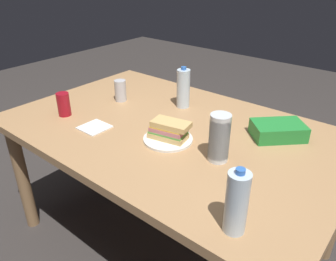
{
  "coord_description": "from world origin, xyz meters",
  "views": [
    {
      "loc": [
        0.9,
        -1.12,
        1.48
      ],
      "look_at": [
        0.07,
        -0.11,
        0.79
      ],
      "focal_mm": 35.31,
      "sensor_mm": 36.0,
      "label": 1
    }
  ],
  "objects_px": {
    "plastic_cup_stack": "(219,138)",
    "sandwich": "(169,130)",
    "chip_bag": "(278,130)",
    "soda_can_silver": "(120,91)",
    "water_bottle_spare": "(237,203)",
    "soda_can_red": "(64,104)",
    "water_bottle_tall": "(183,88)",
    "dining_table": "(171,142)",
    "paper_plate": "(168,139)"
  },
  "relations": [
    {
      "from": "water_bottle_spare",
      "to": "soda_can_silver",
      "type": "bearing_deg",
      "value": 154.12
    },
    {
      "from": "chip_bag",
      "to": "water_bottle_spare",
      "type": "bearing_deg",
      "value": 57.08
    },
    {
      "from": "paper_plate",
      "to": "water_bottle_spare",
      "type": "distance_m",
      "value": 0.6
    },
    {
      "from": "plastic_cup_stack",
      "to": "soda_can_silver",
      "type": "distance_m",
      "value": 0.79
    },
    {
      "from": "plastic_cup_stack",
      "to": "dining_table",
      "type": "bearing_deg",
      "value": 162.71
    },
    {
      "from": "soda_can_red",
      "to": "water_bottle_spare",
      "type": "distance_m",
      "value": 1.11
    },
    {
      "from": "water_bottle_tall",
      "to": "soda_can_red",
      "type": "bearing_deg",
      "value": -130.35
    },
    {
      "from": "dining_table",
      "to": "soda_can_red",
      "type": "height_order",
      "value": "soda_can_red"
    },
    {
      "from": "plastic_cup_stack",
      "to": "soda_can_silver",
      "type": "xyz_separation_m",
      "value": [
        -0.77,
        0.19,
        -0.04
      ]
    },
    {
      "from": "plastic_cup_stack",
      "to": "sandwich",
      "type": "bearing_deg",
      "value": -179.51
    },
    {
      "from": "plastic_cup_stack",
      "to": "chip_bag",
      "type": "bearing_deg",
      "value": 71.85
    },
    {
      "from": "chip_bag",
      "to": "soda_can_silver",
      "type": "bearing_deg",
      "value": -35.07
    },
    {
      "from": "dining_table",
      "to": "water_bottle_spare",
      "type": "height_order",
      "value": "water_bottle_spare"
    },
    {
      "from": "paper_plate",
      "to": "plastic_cup_stack",
      "type": "xyz_separation_m",
      "value": [
        0.26,
        0.0,
        0.1
      ]
    },
    {
      "from": "chip_bag",
      "to": "water_bottle_spare",
      "type": "height_order",
      "value": "water_bottle_spare"
    },
    {
      "from": "sandwich",
      "to": "water_bottle_spare",
      "type": "distance_m",
      "value": 0.59
    },
    {
      "from": "soda_can_red",
      "to": "chip_bag",
      "type": "distance_m",
      "value": 1.08
    },
    {
      "from": "water_bottle_spare",
      "to": "soda_can_silver",
      "type": "height_order",
      "value": "water_bottle_spare"
    },
    {
      "from": "water_bottle_tall",
      "to": "plastic_cup_stack",
      "type": "bearing_deg",
      "value": -38.13
    },
    {
      "from": "chip_bag",
      "to": "plastic_cup_stack",
      "type": "xyz_separation_m",
      "value": [
        -0.11,
        -0.34,
        0.07
      ]
    },
    {
      "from": "soda_can_red",
      "to": "plastic_cup_stack",
      "type": "height_order",
      "value": "plastic_cup_stack"
    },
    {
      "from": "dining_table",
      "to": "water_bottle_spare",
      "type": "distance_m",
      "value": 0.73
    },
    {
      "from": "sandwich",
      "to": "plastic_cup_stack",
      "type": "distance_m",
      "value": 0.26
    },
    {
      "from": "dining_table",
      "to": "sandwich",
      "type": "height_order",
      "value": "sandwich"
    },
    {
      "from": "water_bottle_tall",
      "to": "plastic_cup_stack",
      "type": "distance_m",
      "value": 0.56
    },
    {
      "from": "dining_table",
      "to": "water_bottle_tall",
      "type": "height_order",
      "value": "water_bottle_tall"
    },
    {
      "from": "soda_can_red",
      "to": "water_bottle_spare",
      "type": "height_order",
      "value": "water_bottle_spare"
    },
    {
      "from": "chip_bag",
      "to": "water_bottle_spare",
      "type": "xyz_separation_m",
      "value": [
        0.14,
        -0.65,
        0.07
      ]
    },
    {
      "from": "sandwich",
      "to": "chip_bag",
      "type": "bearing_deg",
      "value": 42.83
    },
    {
      "from": "plastic_cup_stack",
      "to": "paper_plate",
      "type": "bearing_deg",
      "value": -178.95
    },
    {
      "from": "water_bottle_spare",
      "to": "sandwich",
      "type": "bearing_deg",
      "value": 148.82
    },
    {
      "from": "dining_table",
      "to": "paper_plate",
      "type": "xyz_separation_m",
      "value": [
        0.07,
        -0.11,
        0.09
      ]
    },
    {
      "from": "paper_plate",
      "to": "plastic_cup_stack",
      "type": "height_order",
      "value": "plastic_cup_stack"
    },
    {
      "from": "sandwich",
      "to": "water_bottle_spare",
      "type": "xyz_separation_m",
      "value": [
        0.5,
        -0.31,
        0.05
      ]
    },
    {
      "from": "dining_table",
      "to": "paper_plate",
      "type": "distance_m",
      "value": 0.16
    },
    {
      "from": "soda_can_red",
      "to": "soda_can_silver",
      "type": "xyz_separation_m",
      "value": [
        0.08,
        0.33,
        0.0
      ]
    },
    {
      "from": "chip_bag",
      "to": "soda_can_silver",
      "type": "xyz_separation_m",
      "value": [
        -0.88,
        -0.15,
        0.03
      ]
    },
    {
      "from": "paper_plate",
      "to": "water_bottle_spare",
      "type": "height_order",
      "value": "water_bottle_spare"
    },
    {
      "from": "water_bottle_spare",
      "to": "soda_can_red",
      "type": "bearing_deg",
      "value": 171.29
    },
    {
      "from": "paper_plate",
      "to": "water_bottle_spare",
      "type": "bearing_deg",
      "value": -30.8
    },
    {
      "from": "soda_can_red",
      "to": "soda_can_silver",
      "type": "bearing_deg",
      "value": 75.94
    },
    {
      "from": "sandwich",
      "to": "water_bottle_spare",
      "type": "relative_size",
      "value": 0.87
    },
    {
      "from": "plastic_cup_stack",
      "to": "water_bottle_spare",
      "type": "height_order",
      "value": "water_bottle_spare"
    },
    {
      "from": "paper_plate",
      "to": "water_bottle_spare",
      "type": "xyz_separation_m",
      "value": [
        0.51,
        -0.3,
        0.1
      ]
    },
    {
      "from": "sandwich",
      "to": "dining_table",
      "type": "bearing_deg",
      "value": 125.36
    },
    {
      "from": "sandwich",
      "to": "soda_can_silver",
      "type": "bearing_deg",
      "value": 159.82
    },
    {
      "from": "soda_can_red",
      "to": "plastic_cup_stack",
      "type": "bearing_deg",
      "value": 9.26
    },
    {
      "from": "sandwich",
      "to": "soda_can_red",
      "type": "relative_size",
      "value": 1.6
    },
    {
      "from": "water_bottle_tall",
      "to": "soda_can_silver",
      "type": "distance_m",
      "value": 0.37
    },
    {
      "from": "soda_can_red",
      "to": "soda_can_silver",
      "type": "height_order",
      "value": "same"
    }
  ]
}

